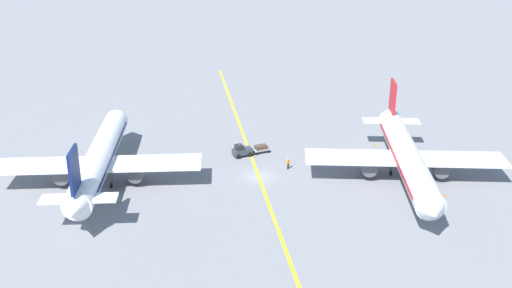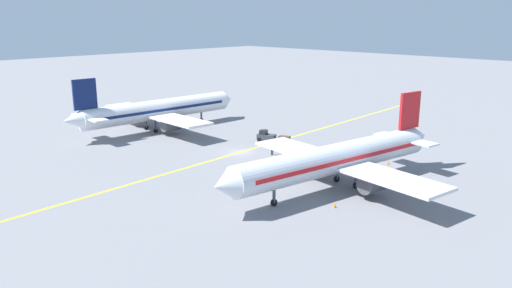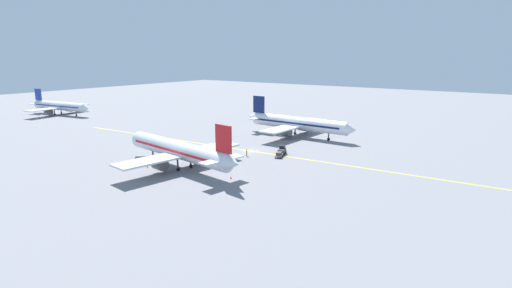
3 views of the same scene
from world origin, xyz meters
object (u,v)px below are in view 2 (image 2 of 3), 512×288
at_px(airplane_adjacent_stand, 157,110).
at_px(baggage_tug_dark, 266,136).
at_px(baggage_cart_trailing, 284,139).
at_px(ground_crew_worker, 272,149).
at_px(traffic_cone_mid_apron, 388,163).
at_px(traffic_cone_near_nose, 335,205).
at_px(airplane_at_gate, 338,159).

xyz_separation_m(airplane_adjacent_stand, baggage_tug_dark, (-20.25, -7.63, -2.81)).
bearing_deg(baggage_cart_trailing, ground_crew_worker, 116.92).
bearing_deg(baggage_tug_dark, traffic_cone_mid_apron, -174.01).
height_order(baggage_cart_trailing, traffic_cone_mid_apron, baggage_cart_trailing).
height_order(traffic_cone_near_nose, traffic_cone_mid_apron, same).
height_order(airplane_adjacent_stand, baggage_tug_dark, airplane_adjacent_stand).
relative_size(airplane_adjacent_stand, traffic_cone_near_nose, 64.53).
bearing_deg(airplane_at_gate, airplane_adjacent_stand, -4.18).
height_order(airplane_adjacent_stand, traffic_cone_near_nose, airplane_adjacent_stand).
distance_m(airplane_adjacent_stand, baggage_tug_dark, 21.82).
xyz_separation_m(airplane_adjacent_stand, baggage_cart_trailing, (-23.34, -8.79, -2.95)).
height_order(airplane_at_gate, airplane_adjacent_stand, same).
relative_size(ground_crew_worker, traffic_cone_mid_apron, 3.05).
bearing_deg(traffic_cone_mid_apron, ground_crew_worker, 26.83).
xyz_separation_m(airplane_at_gate, ground_crew_worker, (15.77, -5.29, -2.80)).
relative_size(ground_crew_worker, traffic_cone_near_nose, 3.05).
bearing_deg(baggage_cart_trailing, traffic_cone_near_nose, 142.47).
height_order(airplane_adjacent_stand, traffic_cone_mid_apron, airplane_adjacent_stand).
distance_m(baggage_cart_trailing, ground_crew_worker, 7.40).
distance_m(airplane_at_gate, baggage_tug_dark, 24.83).
bearing_deg(traffic_cone_near_nose, ground_crew_worker, -29.32).
bearing_deg(ground_crew_worker, baggage_cart_trailing, -63.08).
bearing_deg(baggage_tug_dark, baggage_cart_trailing, -159.54).
distance_m(airplane_at_gate, ground_crew_worker, 16.87).
xyz_separation_m(ground_crew_worker, traffic_cone_mid_apron, (-15.27, -7.72, -0.63)).
relative_size(airplane_at_gate, airplane_adjacent_stand, 1.00).
relative_size(airplane_adjacent_stand, baggage_cart_trailing, 12.13).
bearing_deg(airplane_adjacent_stand, baggage_tug_dark, -159.35).
xyz_separation_m(baggage_tug_dark, traffic_cone_near_nose, (-25.94, 16.40, -0.63)).
xyz_separation_m(baggage_tug_dark, baggage_cart_trailing, (-3.09, -1.15, -0.14)).
height_order(airplane_at_gate, baggage_cart_trailing, airplane_at_gate).
bearing_deg(baggage_cart_trailing, airplane_adjacent_stand, 20.63).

